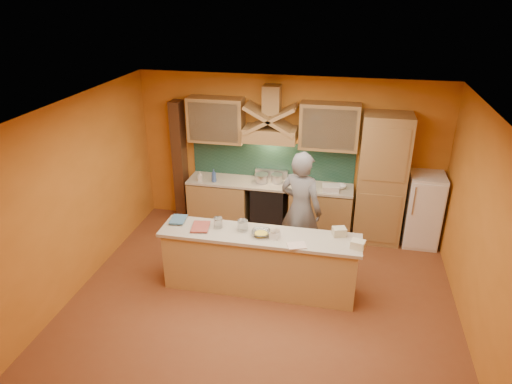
% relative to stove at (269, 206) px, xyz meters
% --- Properties ---
extents(floor, '(5.50, 5.00, 0.01)m').
position_rel_stove_xyz_m(floor, '(0.30, -2.20, -0.45)').
color(floor, brown).
rests_on(floor, ground).
extents(ceiling, '(5.50, 5.00, 0.01)m').
position_rel_stove_xyz_m(ceiling, '(0.30, -2.20, 2.35)').
color(ceiling, white).
rests_on(ceiling, wall_back).
extents(wall_back, '(5.50, 0.02, 2.80)m').
position_rel_stove_xyz_m(wall_back, '(0.30, 0.30, 0.95)').
color(wall_back, orange).
rests_on(wall_back, floor).
extents(wall_front, '(5.50, 0.02, 2.80)m').
position_rel_stove_xyz_m(wall_front, '(0.30, -4.70, 0.95)').
color(wall_front, orange).
rests_on(wall_front, floor).
extents(wall_left, '(0.02, 5.00, 2.80)m').
position_rel_stove_xyz_m(wall_left, '(-2.45, -2.20, 0.95)').
color(wall_left, orange).
rests_on(wall_left, floor).
extents(wall_right, '(0.02, 5.00, 2.80)m').
position_rel_stove_xyz_m(wall_right, '(3.05, -2.20, 0.95)').
color(wall_right, orange).
rests_on(wall_right, floor).
extents(base_cabinet_left, '(1.10, 0.60, 0.86)m').
position_rel_stove_xyz_m(base_cabinet_left, '(-0.95, 0.00, -0.02)').
color(base_cabinet_left, '#A67F4B').
rests_on(base_cabinet_left, floor).
extents(base_cabinet_right, '(1.10, 0.60, 0.86)m').
position_rel_stove_xyz_m(base_cabinet_right, '(0.95, 0.00, -0.02)').
color(base_cabinet_right, '#A67F4B').
rests_on(base_cabinet_right, floor).
extents(counter_top, '(3.00, 0.62, 0.04)m').
position_rel_stove_xyz_m(counter_top, '(-0.00, 0.00, 0.45)').
color(counter_top, '#BAB09D').
rests_on(counter_top, base_cabinet_left).
extents(stove, '(0.60, 0.58, 0.90)m').
position_rel_stove_xyz_m(stove, '(0.00, 0.00, 0.00)').
color(stove, black).
rests_on(stove, floor).
extents(backsplash, '(3.00, 0.03, 0.70)m').
position_rel_stove_xyz_m(backsplash, '(-0.00, 0.28, 0.80)').
color(backsplash, '#1A3A2F').
rests_on(backsplash, wall_back).
extents(range_hood, '(0.92, 0.50, 0.24)m').
position_rel_stove_xyz_m(range_hood, '(0.00, 0.05, 1.37)').
color(range_hood, '#A67F4B').
rests_on(range_hood, wall_back).
extents(hood_chimney, '(0.30, 0.30, 0.50)m').
position_rel_stove_xyz_m(hood_chimney, '(0.00, 0.15, 1.95)').
color(hood_chimney, '#A67F4B').
rests_on(hood_chimney, wall_back).
extents(upper_cabinet_left, '(1.00, 0.35, 0.80)m').
position_rel_stove_xyz_m(upper_cabinet_left, '(-1.00, 0.12, 1.55)').
color(upper_cabinet_left, '#A67F4B').
rests_on(upper_cabinet_left, wall_back).
extents(upper_cabinet_right, '(1.00, 0.35, 0.80)m').
position_rel_stove_xyz_m(upper_cabinet_right, '(1.00, 0.12, 1.55)').
color(upper_cabinet_right, '#A67F4B').
rests_on(upper_cabinet_right, wall_back).
extents(pantry_column, '(0.80, 0.60, 2.30)m').
position_rel_stove_xyz_m(pantry_column, '(1.95, 0.00, 0.70)').
color(pantry_column, '#A67F4B').
rests_on(pantry_column, floor).
extents(fridge, '(0.58, 0.60, 1.30)m').
position_rel_stove_xyz_m(fridge, '(2.70, 0.00, 0.20)').
color(fridge, white).
rests_on(fridge, floor).
extents(trim_column_left, '(0.20, 0.30, 2.30)m').
position_rel_stove_xyz_m(trim_column_left, '(-1.75, 0.15, 0.70)').
color(trim_column_left, '#472816').
rests_on(trim_column_left, floor).
extents(island_body, '(2.80, 0.55, 0.88)m').
position_rel_stove_xyz_m(island_body, '(0.20, -1.90, -0.01)').
color(island_body, tan).
rests_on(island_body, floor).
extents(island_top, '(2.90, 0.62, 0.05)m').
position_rel_stove_xyz_m(island_top, '(0.20, -1.90, 0.47)').
color(island_top, '#BAB09D').
rests_on(island_top, island_body).
extents(person, '(0.83, 0.69, 1.94)m').
position_rel_stove_xyz_m(person, '(0.70, -1.07, 0.52)').
color(person, slate).
rests_on(person, floor).
extents(pot_large, '(0.28, 0.28, 0.16)m').
position_rel_stove_xyz_m(pot_large, '(-0.14, -0.01, 0.53)').
color(pot_large, silver).
rests_on(pot_large, stove).
extents(pot_small, '(0.24, 0.24, 0.15)m').
position_rel_stove_xyz_m(pot_small, '(0.13, 0.05, 0.53)').
color(pot_small, silver).
rests_on(pot_small, stove).
extents(soap_bottle_a, '(0.10, 0.10, 0.18)m').
position_rel_stove_xyz_m(soap_bottle_a, '(-1.25, -0.16, 0.56)').
color(soap_bottle_a, beige).
rests_on(soap_bottle_a, counter_top).
extents(soap_bottle_b, '(0.12, 0.12, 0.24)m').
position_rel_stove_xyz_m(soap_bottle_b, '(-1.00, -0.16, 0.59)').
color(soap_bottle_b, '#365294').
rests_on(soap_bottle_b, counter_top).
extents(bowl_back, '(0.24, 0.24, 0.07)m').
position_rel_stove_xyz_m(bowl_back, '(1.26, 0.01, 0.50)').
color(bowl_back, silver).
rests_on(bowl_back, counter_top).
extents(dish_rack, '(0.30, 0.25, 0.10)m').
position_rel_stove_xyz_m(dish_rack, '(1.11, -0.13, 0.52)').
color(dish_rack, white).
rests_on(dish_rack, counter_top).
extents(book_lower, '(0.30, 0.38, 0.03)m').
position_rel_stove_xyz_m(book_lower, '(-0.80, -1.92, 0.51)').
color(book_lower, '#A14539').
rests_on(book_lower, island_top).
extents(book_upper, '(0.25, 0.32, 0.02)m').
position_rel_stove_xyz_m(book_upper, '(-1.18, -1.79, 0.53)').
color(book_upper, teal).
rests_on(book_upper, island_top).
extents(jar_large, '(0.18, 0.18, 0.16)m').
position_rel_stove_xyz_m(jar_large, '(-0.06, -1.84, 0.57)').
color(jar_large, silver).
rests_on(jar_large, island_top).
extents(jar_small, '(0.16, 0.16, 0.15)m').
position_rel_stove_xyz_m(jar_small, '(-0.43, -1.83, 0.57)').
color(jar_small, silver).
rests_on(jar_small, island_top).
extents(kitchen_scale, '(0.15, 0.15, 0.10)m').
position_rel_stove_xyz_m(kitchen_scale, '(0.44, -1.96, 0.55)').
color(kitchen_scale, white).
rests_on(kitchen_scale, island_top).
extents(mixing_bowl, '(0.30, 0.30, 0.07)m').
position_rel_stove_xyz_m(mixing_bowl, '(0.23, -1.93, 0.53)').
color(mixing_bowl, white).
rests_on(mixing_bowl, island_top).
extents(cloth, '(0.30, 0.26, 0.02)m').
position_rel_stove_xyz_m(cloth, '(0.76, -2.12, 0.50)').
color(cloth, beige).
rests_on(cloth, island_top).
extents(grocery_bag_a, '(0.22, 0.20, 0.12)m').
position_rel_stove_xyz_m(grocery_bag_a, '(1.32, -1.70, 0.55)').
color(grocery_bag_a, beige).
rests_on(grocery_bag_a, island_top).
extents(grocery_bag_b, '(0.21, 0.18, 0.11)m').
position_rel_stove_xyz_m(grocery_bag_b, '(1.58, -2.00, 0.55)').
color(grocery_bag_b, beige).
rests_on(grocery_bag_b, island_top).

